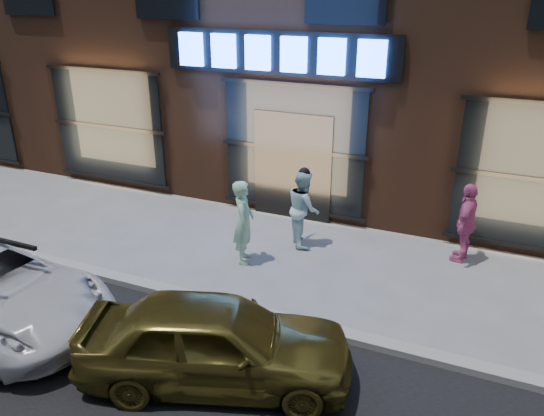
{
  "coord_description": "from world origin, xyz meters",
  "views": [
    {
      "loc": [
        3.96,
        -6.47,
        4.94
      ],
      "look_at": [
        0.5,
        1.6,
        1.2
      ],
      "focal_mm": 35.0,
      "sensor_mm": 36.0,
      "label": 1
    }
  ],
  "objects_px": {
    "man_bowtie": "(244,222)",
    "passerby": "(466,223)",
    "man_cap": "(303,208)",
    "gold_sedan": "(216,341)"
  },
  "relations": [
    {
      "from": "man_bowtie",
      "to": "passerby",
      "type": "xyz_separation_m",
      "value": [
        3.83,
        1.69,
        -0.03
      ]
    },
    {
      "from": "gold_sedan",
      "to": "man_cap",
      "type": "bearing_deg",
      "value": -14.28
    },
    {
      "from": "man_bowtie",
      "to": "passerby",
      "type": "relative_size",
      "value": 1.04
    },
    {
      "from": "man_cap",
      "to": "man_bowtie",
      "type": "bearing_deg",
      "value": 113.66
    },
    {
      "from": "man_cap",
      "to": "gold_sedan",
      "type": "distance_m",
      "value": 4.28
    },
    {
      "from": "man_bowtie",
      "to": "man_cap",
      "type": "distance_m",
      "value": 1.38
    },
    {
      "from": "man_cap",
      "to": "passerby",
      "type": "xyz_separation_m",
      "value": [
        3.06,
        0.55,
        -0.0
      ]
    },
    {
      "from": "man_cap",
      "to": "passerby",
      "type": "height_order",
      "value": "man_cap"
    },
    {
      "from": "man_cap",
      "to": "gold_sedan",
      "type": "height_order",
      "value": "man_cap"
    },
    {
      "from": "man_bowtie",
      "to": "gold_sedan",
      "type": "xyz_separation_m",
      "value": [
        1.12,
        -3.13,
        -0.2
      ]
    }
  ]
}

